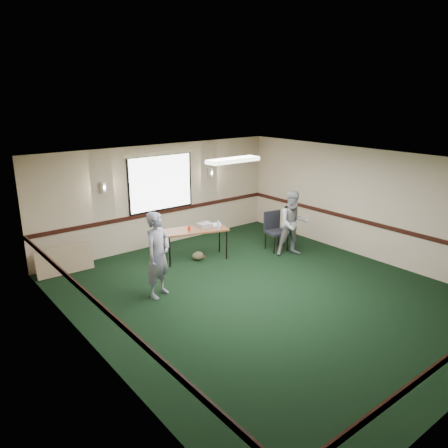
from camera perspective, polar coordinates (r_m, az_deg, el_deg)
ground at (r=9.10m, az=5.16°, el=-9.12°), size 8.00×8.00×0.00m
room_shell at (r=10.12m, az=-2.90°, el=3.12°), size 8.00×8.02×8.00m
folding_table at (r=10.66m, az=-3.75°, el=-0.97°), size 1.68×1.07×0.78m
projector at (r=10.76m, az=-2.56°, el=-0.15°), size 0.34×0.29×0.11m
game_console at (r=10.89m, az=-1.05°, el=-0.09°), size 0.27×0.25×0.05m
red_cup at (r=10.54m, az=-4.58°, el=-0.54°), size 0.07×0.07×0.11m
water_bottle at (r=10.62m, az=-0.73°, el=-0.12°), size 0.06×0.06×0.20m
duffel_bag at (r=10.80m, az=-3.42°, el=-4.18°), size 0.36×0.31×0.21m
cable_coil at (r=11.05m, az=-3.27°, el=-4.24°), size 0.39×0.39×0.02m
folded_table at (r=10.57m, az=-20.09°, el=-4.44°), size 1.27×0.22×0.65m
conference_chair at (r=11.48m, az=6.63°, el=-0.46°), size 0.57×0.59×1.00m
person_left at (r=8.78m, az=-8.62°, el=-4.00°), size 0.76×0.64×1.76m
person_right at (r=11.05m, az=9.03°, el=0.08°), size 1.00×0.92×1.66m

